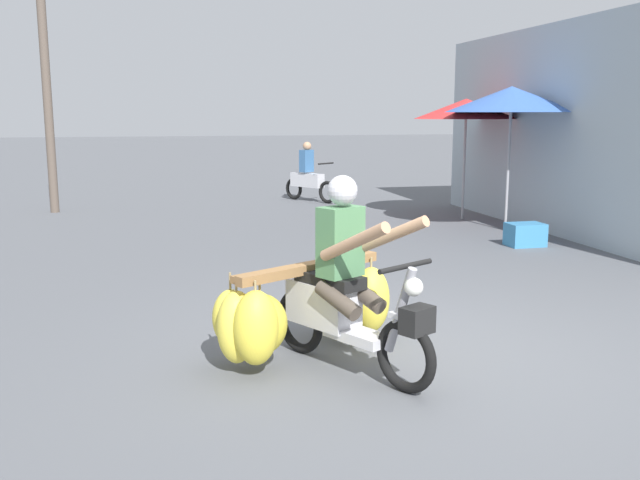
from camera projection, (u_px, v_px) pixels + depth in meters
The scene contains 7 objects.
ground_plane at pixel (408, 353), 6.06m from camera, with size 120.00×120.00×0.00m, color #56595E.
motorbike_main_loaded at pixel (313, 304), 5.80m from camera, with size 1.75×1.98×1.58m.
motorbike_distant_ahead_left at pixel (308, 177), 16.50m from camera, with size 0.98×1.39×1.40m.
market_umbrella_near_shop at pixel (511, 99), 12.04m from camera, with size 2.28×2.28×2.52m.
market_umbrella_further_along at pixel (466, 109), 13.45m from camera, with size 2.00×2.00×2.33m.
produce_crate at pixel (525, 235), 10.96m from camera, with size 0.56×0.40×0.36m, color teal.
utility_pole at pixel (46, 77), 14.23m from camera, with size 0.18×0.18×5.56m, color brown.
Camera 1 is at (-2.08, -5.46, 2.05)m, focal length 39.22 mm.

